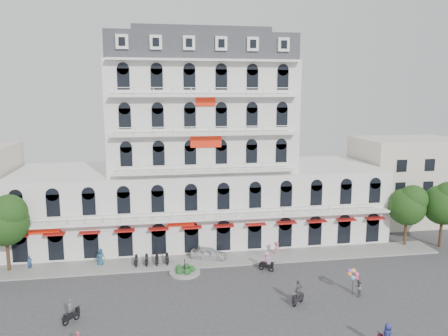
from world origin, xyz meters
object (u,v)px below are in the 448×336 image
rider_west (71,312)px  rider_northeast (298,292)px  rider_center (266,261)px  balloon_vendor (356,283)px  parked_car (209,253)px

rider_west → rider_northeast: rider_northeast is taller
rider_northeast → rider_center: (-0.88, 7.59, -0.05)m
rider_center → rider_west: bearing=-122.4°
rider_west → rider_center: (18.23, 7.57, 0.20)m
rider_west → balloon_vendor: size_ratio=0.83×
parked_car → rider_west: 17.28m
rider_west → rider_northeast: (19.12, -0.02, 0.25)m
rider_center → balloon_vendor: bearing=-10.8°
parked_car → balloon_vendor: size_ratio=1.65×
balloon_vendor → rider_center: bearing=134.1°
parked_car → balloon_vendor: bearing=-111.3°
rider_northeast → balloon_vendor: bearing=147.3°
rider_center → balloon_vendor: size_ratio=0.85×
rider_west → balloon_vendor: 24.90m
balloon_vendor → rider_west: bearing=-178.3°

